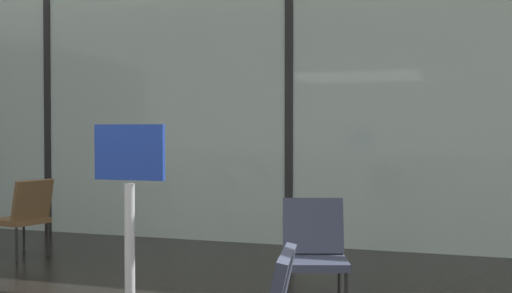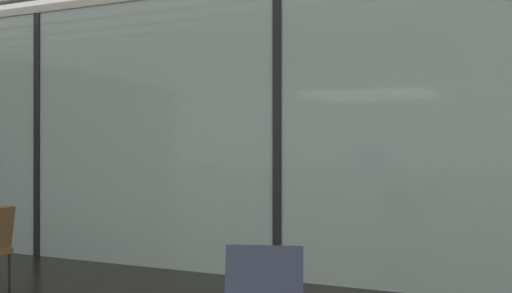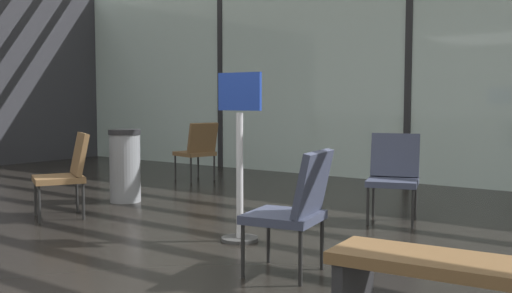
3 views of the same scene
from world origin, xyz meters
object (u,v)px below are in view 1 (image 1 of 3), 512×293
Objects in this scene: parked_airplane at (358,104)px; info_sign at (130,257)px; lounge_chair_1 at (25,213)px; lounge_chair_2 at (314,248)px.

info_sign is (0.20, -9.49, -1.29)m from parked_airplane.
lounge_chair_1 and lounge_chair_2 have the same top height.
lounge_chair_2 is at bearing -83.34° from parked_airplane.
info_sign is at bearing 60.41° from lounge_chair_1.
info_sign is (2.82, -2.65, 0.18)m from lounge_chair_1.
lounge_chair_1 is 3.70m from lounge_chair_2.
parked_airplane is 9.58m from info_sign.
lounge_chair_1 is 1.00× the size of lounge_chair_2.
info_sign is at bearing -132.43° from lounge_chair_2.
parked_airplane reaches higher than lounge_chair_2.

